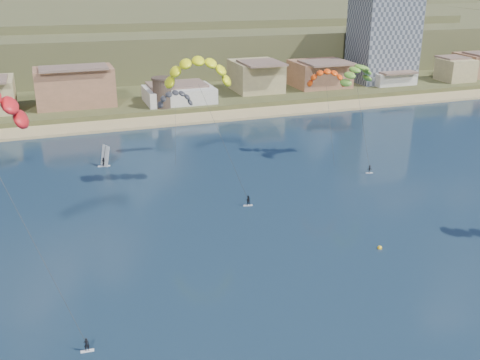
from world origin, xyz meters
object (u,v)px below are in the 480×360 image
object	(u,v)px
kitesurfer_green	(357,72)
buoy	(380,248)
apartment_tower	(383,34)
windsurfer	(104,160)
kitesurfer_yellow	(198,67)
watchtower	(162,92)

from	to	relation	value
kitesurfer_green	buoy	world-z (taller)	kitesurfer_green
apartment_tower	buoy	xyz separation A→B (m)	(-65.94, -105.79, -17.70)
kitesurfer_green	windsurfer	xyz separation A→B (m)	(-51.88, 13.31, -17.85)
kitesurfer_yellow	kitesurfer_green	size ratio (longest dim) A/B	1.24
watchtower	kitesurfer_green	xyz separation A→B (m)	(30.82, -53.39, 12.92)
buoy	kitesurfer_yellow	bearing A→B (deg)	119.33
apartment_tower	buoy	world-z (taller)	apartment_tower
windsurfer	buoy	distance (m)	62.52
buoy	kitesurfer_green	bearing A→B (deg)	66.42
kitesurfer_yellow	windsurfer	bearing A→B (deg)	131.80
kitesurfer_green	buoy	distance (m)	46.08
kitesurfer_yellow	buoy	distance (m)	44.74
kitesurfer_green	windsurfer	distance (m)	56.46
apartment_tower	kitesurfer_yellow	xyz separation A→B (m)	(-84.76, -72.30, 5.24)
windsurfer	watchtower	bearing A→B (deg)	62.28
apartment_tower	watchtower	size ratio (longest dim) A/B	3.72
apartment_tower	windsurfer	xyz separation A→B (m)	(-101.06, -54.08, -16.38)
watchtower	buoy	distance (m)	93.07
apartment_tower	windsurfer	distance (m)	115.78
kitesurfer_yellow	windsurfer	world-z (taller)	kitesurfer_yellow
apartment_tower	windsurfer	bearing A→B (deg)	-151.85
kitesurfer_green	windsurfer	bearing A→B (deg)	165.61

